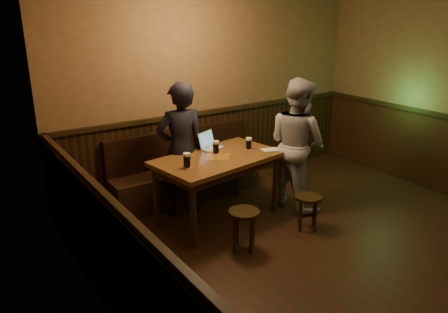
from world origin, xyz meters
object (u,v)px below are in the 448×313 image
laptop (210,144)px  bench (186,176)px  stool_left (244,219)px  pint_right (249,143)px  person_grey (297,144)px  pub_table (218,165)px  stool_right (308,203)px  pint_left (187,160)px  pint_mid (216,147)px  person_suit (181,150)px

laptop → bench: bearing=76.1°
stool_left → laptop: size_ratio=1.22×
pint_right → person_grey: size_ratio=0.09×
pub_table → stool_right: (0.74, -0.84, -0.38)m
pint_left → person_grey: 1.59m
stool_right → pint_right: 1.07m
pub_table → pint_left: bearing=-174.6°
pub_table → pint_left: size_ratio=9.70×
bench → pint_right: size_ratio=14.11×
stool_left → pint_left: pint_left is taller
pint_left → laptop: laptop is taller
stool_right → pint_mid: size_ratio=2.65×
pint_mid → laptop: bearing=77.8°
laptop → pub_table: bearing=-129.2°
pub_table → pint_right: size_ratio=10.75×
laptop → person_grey: 1.14m
laptop → person_grey: size_ratio=0.22×
pub_table → stool_left: bearing=-111.3°
laptop → stool_left: bearing=-127.2°
pub_table → pint_mid: pint_mid is taller
stool_left → laptop: laptop is taller
pint_left → person_grey: person_grey is taller
person_suit → stool_left: bearing=102.8°
bench → laptop: bearing=-80.2°
person_suit → person_grey: 1.52m
pint_right → stool_left: bearing=-129.4°
bench → pub_table: bearing=-90.0°
pint_right → person_grey: person_grey is taller
person_grey → bench: bearing=43.6°
pint_left → pint_mid: bearing=23.7°
laptop → person_suit: person_suit is taller
pint_right → person_suit: bearing=153.7°
person_suit → person_grey: (1.37, -0.66, 0.01)m
bench → person_grey: 1.63m
pint_mid → person_suit: size_ratio=0.09×
pint_mid → bench: bearing=93.5°
bench → pint_left: (-0.51, -0.97, 0.61)m
stool_left → pint_left: (-0.33, 0.66, 0.55)m
stool_right → person_grey: (0.34, 0.60, 0.53)m
laptop → person_suit: (-0.38, 0.09, -0.03)m
bench → stool_right: size_ratio=5.09×
bench → pint_left: bearing=-117.5°
pub_table → person_suit: 0.52m
pint_mid → laptop: (0.05, 0.21, -0.03)m
stool_left → laptop: (0.27, 1.11, 0.52)m
person_suit → bench: bearing=-116.9°
bench → pub_table: 0.94m
pint_mid → stool_left: bearing=-103.8°
stool_left → laptop: bearing=76.5°
pub_table → pint_mid: size_ratio=10.28×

